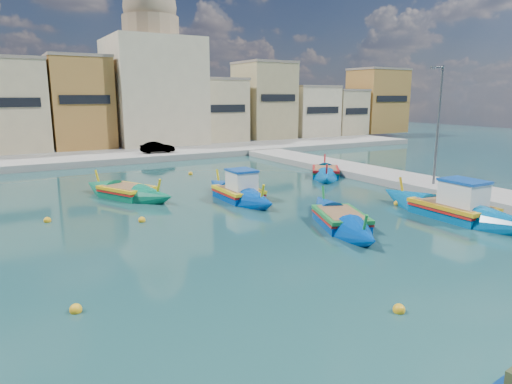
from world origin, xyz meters
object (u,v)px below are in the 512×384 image
object	(u,v)px
luzzu_cyan_mid	(325,173)
luzzu_blue_south	(341,221)
luzzu_green	(127,193)
church_block	(153,76)
quay_street_lamp	(438,125)
luzzu_blue_cabin	(239,194)
luzzu_turquoise_cabin	(453,210)

from	to	relation	value
luzzu_cyan_mid	luzzu_blue_south	xyz separation A→B (m)	(-8.13, -11.24, -0.00)
luzzu_blue_south	luzzu_green	bearing A→B (deg)	121.98
church_block	luzzu_blue_south	size ratio (longest dim) A/B	2.24
quay_street_lamp	luzzu_blue_cabin	xyz separation A→B (m)	(-12.10, 4.36, -3.98)
church_block	luzzu_turquoise_cabin	bearing A→B (deg)	-85.81
luzzu_green	quay_street_lamp	bearing A→B (deg)	-25.14
luzzu_green	luzzu_blue_south	world-z (taller)	luzzu_green
luzzu_green	luzzu_blue_south	distance (m)	13.61
luzzu_turquoise_cabin	luzzu_green	world-z (taller)	luzzu_turquoise_cabin
luzzu_green	luzzu_blue_south	bearing A→B (deg)	-58.02
luzzu_turquoise_cabin	luzzu_cyan_mid	bearing A→B (deg)	80.60
church_block	luzzu_blue_south	distance (m)	38.21
luzzu_turquoise_cabin	luzzu_blue_south	xyz separation A→B (m)	(-5.98, 1.74, -0.13)
luzzu_blue_cabin	luzzu_green	distance (m)	6.94
quay_street_lamp	luzzu_blue_cabin	distance (m)	13.47
church_block	luzzu_blue_cabin	xyz separation A→B (m)	(-4.66, -29.64, -8.05)
luzzu_blue_cabin	luzzu_blue_south	bearing A→B (deg)	-78.57
church_block	luzzu_cyan_mid	size ratio (longest dim) A/B	2.50
luzzu_blue_cabin	luzzu_cyan_mid	bearing A→B (deg)	20.84
quay_street_lamp	luzzu_cyan_mid	xyz separation A→B (m)	(-2.44, 8.04, -4.08)
luzzu_blue_cabin	luzzu_green	size ratio (longest dim) A/B	1.02
church_block	luzzu_cyan_mid	world-z (taller)	church_block
luzzu_turquoise_cabin	luzzu_blue_cabin	world-z (taller)	luzzu_turquoise_cabin
luzzu_turquoise_cabin	luzzu_blue_cabin	xyz separation A→B (m)	(-7.51, 9.31, -0.03)
quay_street_lamp	luzzu_blue_cabin	world-z (taller)	quay_street_lamp
quay_street_lamp	luzzu_green	bearing A→B (deg)	154.86
church_block	luzzu_blue_south	bearing A→B (deg)	-94.81
quay_street_lamp	luzzu_blue_south	world-z (taller)	quay_street_lamp
quay_street_lamp	luzzu_cyan_mid	world-z (taller)	quay_street_lamp
luzzu_cyan_mid	luzzu_blue_south	size ratio (longest dim) A/B	0.90
church_block	luzzu_cyan_mid	bearing A→B (deg)	-79.10
luzzu_turquoise_cabin	luzzu_blue_south	distance (m)	6.23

